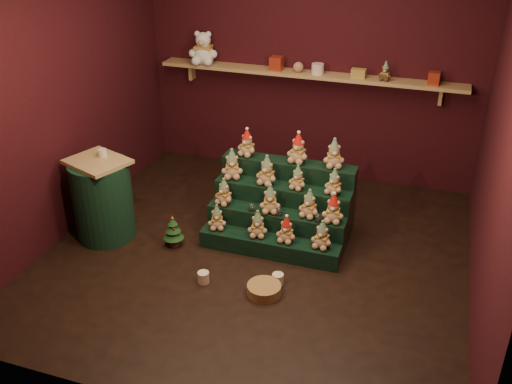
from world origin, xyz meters
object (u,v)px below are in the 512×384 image
(snow_globe_c, at_px, (318,218))
(wicker_basket, at_px, (264,289))
(white_bear, at_px, (203,43))
(side_table, at_px, (103,199))
(mug_left, at_px, (203,277))
(snow_globe_b, at_px, (279,212))
(mug_right, at_px, (278,279))
(mini_christmas_tree, at_px, (173,231))
(snow_globe_a, at_px, (252,207))
(brown_bear, at_px, (385,71))
(riser_tier_front, at_px, (269,246))

(snow_globe_c, height_order, wicker_basket, snow_globe_c)
(white_bear, bearing_deg, side_table, -107.32)
(side_table, relative_size, mug_left, 8.01)
(white_bear, bearing_deg, snow_globe_b, -57.24)
(side_table, xyz_separation_m, mug_left, (1.27, -0.44, -0.37))
(side_table, height_order, white_bear, white_bear)
(side_table, bearing_deg, mug_right, 13.27)
(mug_left, bearing_deg, mug_right, 16.39)
(side_table, xyz_separation_m, mini_christmas_tree, (0.75, 0.04, -0.26))
(snow_globe_a, xyz_separation_m, brown_bear, (1.00, 1.64, 1.02))
(snow_globe_a, distance_m, mug_left, 0.89)
(mini_christmas_tree, xyz_separation_m, mug_right, (1.18, -0.28, -0.12))
(snow_globe_b, distance_m, mug_left, 0.99)
(riser_tier_front, xyz_separation_m, side_table, (-1.71, -0.20, 0.33))
(white_bear, bearing_deg, riser_tier_front, -60.79)
(riser_tier_front, bearing_deg, wicker_basket, -76.81)
(snow_globe_a, relative_size, side_table, 0.09)
(mug_left, height_order, brown_bear, brown_bear)
(riser_tier_front, xyz_separation_m, brown_bear, (0.76, 1.80, 1.33))
(snow_globe_a, height_order, snow_globe_c, snow_globe_c)
(riser_tier_front, height_order, mini_christmas_tree, mini_christmas_tree)
(snow_globe_b, bearing_deg, wicker_basket, -82.81)
(mini_christmas_tree, height_order, mug_right, mini_christmas_tree)
(snow_globe_c, bearing_deg, mug_left, -137.70)
(side_table, bearing_deg, white_bear, 101.98)
(brown_bear, bearing_deg, side_table, -132.27)
(mini_christmas_tree, bearing_deg, snow_globe_b, 17.63)
(wicker_basket, bearing_deg, mini_christmas_tree, 157.27)
(mug_left, distance_m, white_bear, 3.03)
(wicker_basket, bearing_deg, snow_globe_a, 116.13)
(snow_globe_b, height_order, white_bear, white_bear)
(riser_tier_front, height_order, snow_globe_c, snow_globe_c)
(snow_globe_b, height_order, wicker_basket, snow_globe_b)
(snow_globe_b, xyz_separation_m, side_table, (-1.75, -0.36, 0.02))
(mini_christmas_tree, relative_size, mug_right, 3.30)
(mug_left, bearing_deg, white_bear, 111.83)
(snow_globe_b, relative_size, snow_globe_c, 0.95)
(white_bear, bearing_deg, mug_left, -76.98)
(snow_globe_b, bearing_deg, snow_globe_c, 0.00)
(snow_globe_b, xyz_separation_m, mug_left, (-0.48, -0.79, -0.35))
(mug_left, distance_m, brown_bear, 3.04)
(side_table, relative_size, brown_bear, 4.20)
(riser_tier_front, distance_m, mini_christmas_tree, 0.97)
(riser_tier_front, bearing_deg, snow_globe_c, 20.07)
(mug_left, bearing_deg, riser_tier_front, 55.61)
(mini_christmas_tree, height_order, brown_bear, brown_bear)
(snow_globe_c, bearing_deg, snow_globe_a, 180.00)
(mug_right, xyz_separation_m, wicker_basket, (-0.07, -0.18, -0.00))
(snow_globe_c, distance_m, wicker_basket, 0.91)
(wicker_basket, bearing_deg, snow_globe_c, 69.48)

